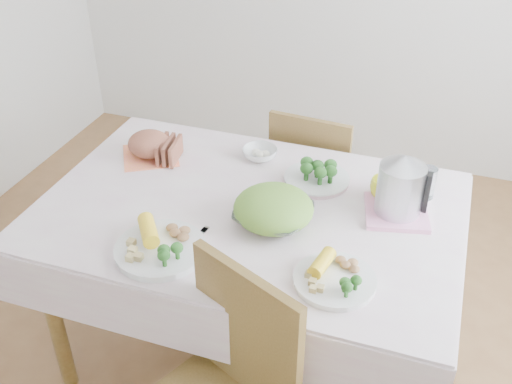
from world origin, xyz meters
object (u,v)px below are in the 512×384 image
(dinner_plate_right, at_px, (335,280))
(electric_kettle, at_px, (401,186))
(dinner_plate_left, at_px, (160,250))
(chair_far, at_px, (319,177))
(dining_table, at_px, (250,287))
(salad_bowl, at_px, (273,216))
(yellow_mug, at_px, (384,189))

(dinner_plate_right, distance_m, electric_kettle, 0.45)
(dinner_plate_left, bearing_deg, chair_far, 75.39)
(dining_table, xyz_separation_m, dinner_plate_left, (-0.19, -0.33, 0.40))
(chair_far, height_order, dinner_plate_left, chair_far)
(salad_bowl, distance_m, dinner_plate_right, 0.35)
(dinner_plate_left, bearing_deg, electric_kettle, 33.74)
(chair_far, xyz_separation_m, electric_kettle, (0.41, -0.61, 0.42))
(dinner_plate_left, distance_m, yellow_mug, 0.84)
(salad_bowl, xyz_separation_m, electric_kettle, (0.39, 0.19, 0.09))
(chair_far, relative_size, dinner_plate_left, 2.88)
(dining_table, xyz_separation_m, yellow_mug, (0.45, 0.22, 0.43))
(dining_table, distance_m, electric_kettle, 0.73)
(chair_far, xyz_separation_m, dinner_plate_right, (0.29, -1.03, 0.31))
(dining_table, height_order, electric_kettle, electric_kettle)
(dining_table, relative_size, chair_far, 1.63)
(dinner_plate_right, xyz_separation_m, yellow_mug, (0.07, 0.51, 0.03))
(dining_table, relative_size, electric_kettle, 6.22)
(dining_table, xyz_separation_m, electric_kettle, (0.51, 0.13, 0.51))
(yellow_mug, relative_size, electric_kettle, 0.45)
(salad_bowl, bearing_deg, dining_table, 150.33)
(salad_bowl, distance_m, electric_kettle, 0.45)
(chair_far, bearing_deg, electric_kettle, 129.48)
(electric_kettle, bearing_deg, dinner_plate_right, -115.69)
(dinner_plate_left, distance_m, dinner_plate_right, 0.57)
(dining_table, distance_m, dinner_plate_right, 0.62)
(dinner_plate_right, distance_m, yellow_mug, 0.51)
(yellow_mug, bearing_deg, dinner_plate_right, -97.32)
(dining_table, distance_m, yellow_mug, 0.66)
(chair_far, bearing_deg, yellow_mug, 129.45)
(chair_far, relative_size, dinner_plate_right, 3.36)
(chair_far, height_order, dinner_plate_right, chair_far)
(salad_bowl, bearing_deg, dinner_plate_left, -138.02)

